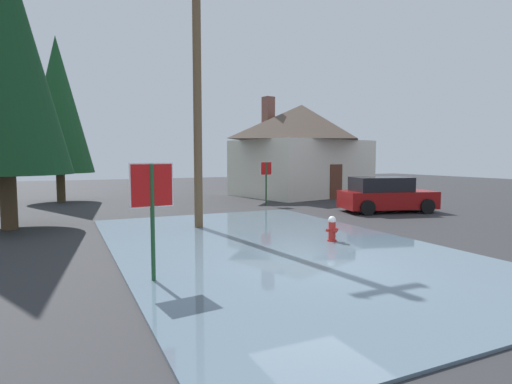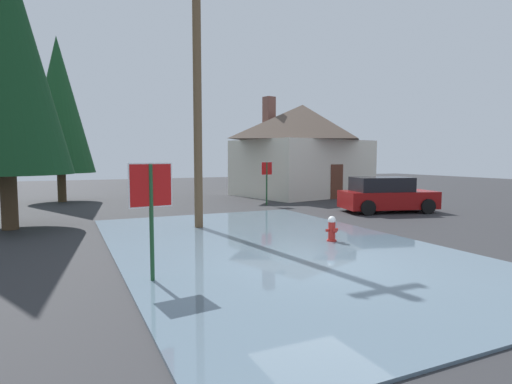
{
  "view_description": "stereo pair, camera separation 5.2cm",
  "coord_description": "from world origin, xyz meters",
  "px_view_note": "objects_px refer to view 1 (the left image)",
  "views": [
    {
      "loc": [
        -5.23,
        -7.72,
        2.4
      ],
      "look_at": [
        0.53,
        4.57,
        1.27
      ],
      "focal_mm": 29.19,
      "sensor_mm": 36.0,
      "label": 1
    },
    {
      "loc": [
        -5.18,
        -7.74,
        2.4
      ],
      "look_at": [
        0.53,
        4.57,
        1.27
      ],
      "focal_mm": 29.19,
      "sensor_mm": 36.0,
      "label": 2
    }
  ],
  "objects_px": {
    "house": "(301,149)",
    "pine_tree_short_left": "(1,44)",
    "utility_pole": "(197,81)",
    "parked_car": "(385,195)",
    "stop_sign_near": "(152,197)",
    "pine_tree_tall_left": "(58,105)",
    "stop_sign_far": "(266,175)",
    "fire_hydrant": "(332,230)"
  },
  "relations": [
    {
      "from": "parked_car",
      "to": "pine_tree_short_left",
      "type": "relative_size",
      "value": 0.42
    },
    {
      "from": "house",
      "to": "utility_pole",
      "type": "bearing_deg",
      "value": -136.08
    },
    {
      "from": "parked_car",
      "to": "pine_tree_short_left",
      "type": "xyz_separation_m",
      "value": [
        -14.53,
        1.82,
        5.3
      ]
    },
    {
      "from": "parked_car",
      "to": "pine_tree_tall_left",
      "type": "height_order",
      "value": "pine_tree_tall_left"
    },
    {
      "from": "house",
      "to": "pine_tree_short_left",
      "type": "xyz_separation_m",
      "value": [
        -15.44,
        -6.81,
        3.07
      ]
    },
    {
      "from": "stop_sign_near",
      "to": "house",
      "type": "distance_m",
      "value": 19.29
    },
    {
      "from": "utility_pole",
      "to": "stop_sign_near",
      "type": "bearing_deg",
      "value": -115.38
    },
    {
      "from": "house",
      "to": "pine_tree_short_left",
      "type": "bearing_deg",
      "value": -156.21
    },
    {
      "from": "utility_pole",
      "to": "pine_tree_short_left",
      "type": "xyz_separation_m",
      "value": [
        -5.77,
        2.5,
        1.12
      ]
    },
    {
      "from": "fire_hydrant",
      "to": "pine_tree_short_left",
      "type": "relative_size",
      "value": 0.07
    },
    {
      "from": "utility_pole",
      "to": "parked_car",
      "type": "distance_m",
      "value": 9.73
    },
    {
      "from": "stop_sign_near",
      "to": "stop_sign_far",
      "type": "distance_m",
      "value": 13.23
    },
    {
      "from": "utility_pole",
      "to": "house",
      "type": "distance_m",
      "value": 13.56
    },
    {
      "from": "stop_sign_near",
      "to": "utility_pole",
      "type": "distance_m",
      "value": 6.92
    },
    {
      "from": "pine_tree_short_left",
      "to": "house",
      "type": "bearing_deg",
      "value": 23.79
    },
    {
      "from": "stop_sign_near",
      "to": "parked_car",
      "type": "height_order",
      "value": "stop_sign_near"
    },
    {
      "from": "stop_sign_near",
      "to": "stop_sign_far",
      "type": "height_order",
      "value": "stop_sign_near"
    },
    {
      "from": "stop_sign_near",
      "to": "stop_sign_far",
      "type": "bearing_deg",
      "value": 54.13
    },
    {
      "from": "house",
      "to": "parked_car",
      "type": "xyz_separation_m",
      "value": [
        -0.9,
        -8.63,
        -2.22
      ]
    },
    {
      "from": "utility_pole",
      "to": "pine_tree_short_left",
      "type": "relative_size",
      "value": 0.92
    },
    {
      "from": "fire_hydrant",
      "to": "parked_car",
      "type": "xyz_separation_m",
      "value": [
        6.06,
        4.53,
        0.36
      ]
    },
    {
      "from": "stop_sign_near",
      "to": "pine_tree_short_left",
      "type": "distance_m",
      "value": 9.66
    },
    {
      "from": "pine_tree_tall_left",
      "to": "pine_tree_short_left",
      "type": "distance_m",
      "value": 8.99
    },
    {
      "from": "stop_sign_far",
      "to": "parked_car",
      "type": "bearing_deg",
      "value": -51.37
    },
    {
      "from": "stop_sign_far",
      "to": "parked_car",
      "type": "relative_size",
      "value": 0.5
    },
    {
      "from": "utility_pole",
      "to": "stop_sign_far",
      "type": "bearing_deg",
      "value": 45.4
    },
    {
      "from": "pine_tree_short_left",
      "to": "utility_pole",
      "type": "bearing_deg",
      "value": -23.45
    },
    {
      "from": "utility_pole",
      "to": "parked_car",
      "type": "bearing_deg",
      "value": 4.45
    },
    {
      "from": "stop_sign_far",
      "to": "parked_car",
      "type": "xyz_separation_m",
      "value": [
        3.62,
        -4.53,
        -0.8
      ]
    },
    {
      "from": "house",
      "to": "pine_tree_tall_left",
      "type": "distance_m",
      "value": 14.19
    },
    {
      "from": "fire_hydrant",
      "to": "stop_sign_far",
      "type": "distance_m",
      "value": 9.46
    },
    {
      "from": "parked_car",
      "to": "pine_tree_tall_left",
      "type": "bearing_deg",
      "value": 140.65
    },
    {
      "from": "house",
      "to": "parked_car",
      "type": "distance_m",
      "value": 8.95
    },
    {
      "from": "pine_tree_short_left",
      "to": "stop_sign_far",
      "type": "bearing_deg",
      "value": 13.95
    },
    {
      "from": "parked_car",
      "to": "pine_tree_short_left",
      "type": "bearing_deg",
      "value": 172.86
    },
    {
      "from": "parked_car",
      "to": "pine_tree_tall_left",
      "type": "relative_size",
      "value": 0.49
    },
    {
      "from": "house",
      "to": "pine_tree_tall_left",
      "type": "height_order",
      "value": "pine_tree_tall_left"
    },
    {
      "from": "stop_sign_near",
      "to": "fire_hydrant",
      "type": "bearing_deg",
      "value": 17.35
    },
    {
      "from": "stop_sign_near",
      "to": "pine_tree_tall_left",
      "type": "height_order",
      "value": "pine_tree_tall_left"
    },
    {
      "from": "utility_pole",
      "to": "pine_tree_short_left",
      "type": "height_order",
      "value": "pine_tree_short_left"
    },
    {
      "from": "stop_sign_near",
      "to": "pine_tree_short_left",
      "type": "height_order",
      "value": "pine_tree_short_left"
    },
    {
      "from": "pine_tree_tall_left",
      "to": "stop_sign_far",
      "type": "bearing_deg",
      "value": -33.14
    }
  ]
}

